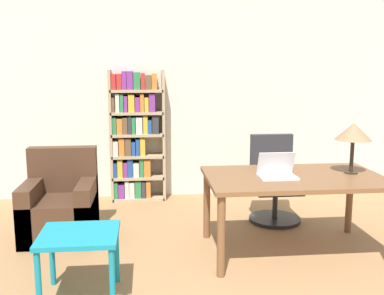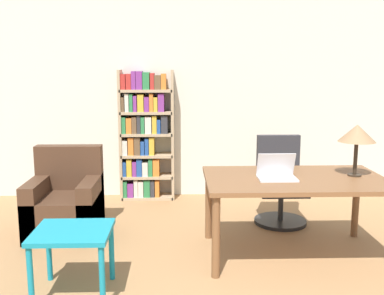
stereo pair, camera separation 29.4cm
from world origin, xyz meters
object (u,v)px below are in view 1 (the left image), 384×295
office_chair (274,184)px  armchair (61,208)px  laptop (277,172)px  desk (294,184)px  table_lamp (353,133)px  bookshelf (135,136)px  side_table_blue (79,243)px

office_chair → armchair: size_ratio=1.08×
laptop → armchair: size_ratio=0.38×
desk → table_lamp: table_lamp is taller
bookshelf → armchair: bearing=-120.4°
office_chair → table_lamp: bearing=-61.6°
table_lamp → side_table_blue: table_lamp is taller
desk → office_chair: 0.98m
laptop → table_lamp: (0.75, 0.09, 0.34)m
table_lamp → laptop: bearing=-173.0°
armchair → desk: bearing=-15.9°
laptop → office_chair: 1.10m
table_lamp → side_table_blue: (-2.46, -0.74, -0.71)m
desk → armchair: bearing=164.1°
office_chair → side_table_blue: office_chair is taller
side_table_blue → bookshelf: bookshelf is taller
laptop → bookshelf: size_ratio=0.20×
laptop → side_table_blue: size_ratio=0.59×
armchair → bookshelf: bearing=59.6°
laptop → office_chair: size_ratio=0.35×
desk → office_chair: (0.08, 0.95, -0.24)m
desk → bookshelf: 2.47m
desk → laptop: 0.23m
laptop → office_chair: (0.27, 0.99, -0.38)m
side_table_blue → armchair: armchair is taller
laptop → desk: bearing=13.4°
desk → laptop: (-0.18, -0.04, 0.14)m
desk → laptop: bearing=-166.6°
laptop → bookshelf: (-1.35, 1.98, 0.06)m
office_chair → bookshelf: (-1.61, 0.98, 0.44)m
armchair → bookshelf: size_ratio=0.53×
side_table_blue → armchair: (-0.39, 1.34, -0.14)m
bookshelf → side_table_blue: bearing=-97.9°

